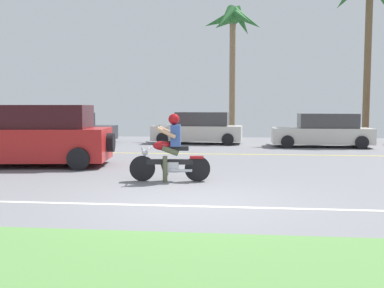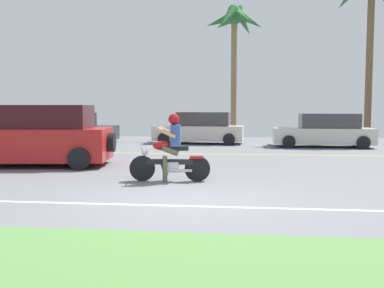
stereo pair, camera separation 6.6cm
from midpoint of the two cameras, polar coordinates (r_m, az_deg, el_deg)
name	(u,v)px [view 2 (the right image)]	position (r m, az deg, el deg)	size (l,w,h in m)	color
ground	(203,178)	(11.26, 1.62, -4.39)	(56.00, 30.00, 0.04)	slate
lane_line_near	(187,206)	(7.98, -0.45, -8.05)	(50.40, 0.12, 0.01)	silver
lane_line_far	(216,154)	(16.68, 3.22, -1.31)	(50.40, 0.12, 0.01)	yellow
motorcyclist	(170,153)	(10.53, -2.63, -1.15)	(1.94, 0.63, 1.62)	black
suv_nearby	(32,136)	(14.17, -19.89, 0.96)	(4.99, 2.60, 1.84)	#AD1E1E
parked_car_0	(72,129)	(22.84, -15.23, 1.93)	(4.40, 2.20, 1.49)	#232328
parked_car_1	(200,129)	(21.46, 1.15, 1.97)	(4.40, 2.01, 1.53)	beige
parked_car_2	(324,131)	(20.48, 16.88, 1.58)	(4.32, 1.83, 1.49)	beige
palm_tree_1	(235,28)	(24.81, 5.62, 14.73)	(3.33, 3.04, 7.32)	#846B4C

